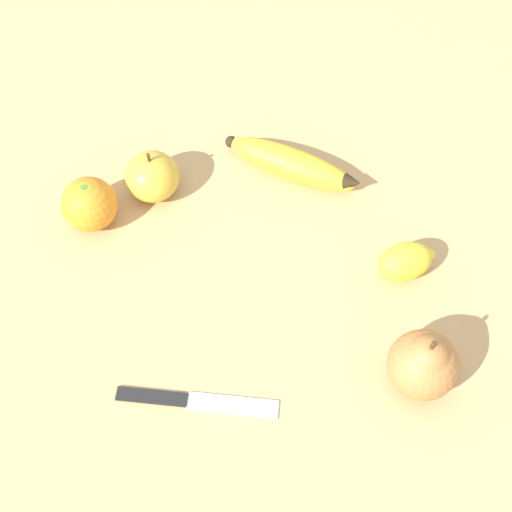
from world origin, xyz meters
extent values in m
plane|color=tan|center=(0.00, 0.00, 0.00)|extent=(3.00, 3.00, 0.00)
ellipsoid|color=yellow|center=(0.17, -0.19, 0.02)|extent=(0.18, 0.15, 0.04)
cone|color=#2D2314|center=(0.10, -0.24, 0.03)|extent=(0.04, 0.04, 0.03)
sphere|color=#2D2314|center=(0.25, -0.13, 0.02)|extent=(0.02, 0.02, 0.02)
sphere|color=orange|center=(0.23, 0.08, 0.04)|extent=(0.07, 0.07, 0.07)
cylinder|color=#3D8438|center=(0.23, 0.08, 0.07)|extent=(0.01, 0.01, 0.00)
sphere|color=#B2753D|center=(-0.17, -0.16, 0.04)|extent=(0.08, 0.08, 0.08)
sphere|color=#B2753D|center=(-0.17, -0.16, 0.06)|extent=(0.05, 0.05, 0.05)
cylinder|color=#4C3319|center=(-0.17, -0.16, 0.09)|extent=(0.01, 0.01, 0.02)
ellipsoid|color=gold|center=(0.24, -0.01, 0.03)|extent=(0.07, 0.07, 0.07)
cylinder|color=#4C3319|center=(0.24, -0.01, 0.07)|extent=(0.00, 0.00, 0.01)
ellipsoid|color=yellow|center=(-0.04, -0.23, 0.02)|extent=(0.06, 0.08, 0.05)
sphere|color=yellow|center=(-0.05, -0.26, 0.02)|extent=(0.01, 0.01, 0.01)
cube|color=silver|center=(-0.09, 0.05, 0.00)|extent=(0.08, 0.10, 0.00)
cube|color=black|center=(-0.03, 0.12, 0.00)|extent=(0.06, 0.08, 0.01)
camera|label=1|loc=(-0.35, 0.17, 0.79)|focal=50.00mm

